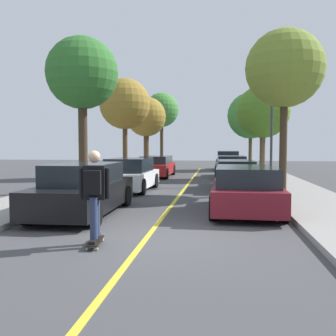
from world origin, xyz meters
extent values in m
plane|color=#424244|center=(0.00, 0.00, 0.00)|extent=(80.00, 80.00, 0.00)
cube|color=gold|center=(0.00, 4.00, 0.00)|extent=(0.12, 39.20, 0.01)
cube|color=black|center=(-2.24, 2.37, 0.52)|extent=(1.80, 4.54, 0.68)
cube|color=black|center=(-2.24, 2.45, 1.13)|extent=(1.58, 2.62, 0.54)
cylinder|color=black|center=(-1.40, 0.80, 0.32)|extent=(0.22, 0.64, 0.64)
cylinder|color=black|center=(-3.06, 0.80, 0.32)|extent=(0.22, 0.64, 0.64)
cylinder|color=black|center=(-1.42, 3.94, 0.32)|extent=(0.22, 0.64, 0.64)
cylinder|color=black|center=(-3.07, 3.93, 0.32)|extent=(0.22, 0.64, 0.64)
cube|color=white|center=(-2.24, 7.90, 0.49)|extent=(1.91, 4.06, 0.62)
cube|color=black|center=(-2.23, 7.97, 1.08)|extent=(1.65, 2.35, 0.57)
cylinder|color=black|center=(-1.44, 6.57, 0.32)|extent=(0.24, 0.65, 0.64)
cylinder|color=black|center=(-3.11, 6.62, 0.32)|extent=(0.24, 0.65, 0.64)
cylinder|color=black|center=(-1.36, 9.18, 0.32)|extent=(0.24, 0.65, 0.64)
cylinder|color=black|center=(-3.04, 9.23, 0.32)|extent=(0.24, 0.65, 0.64)
cube|color=maroon|center=(-2.24, 15.10, 0.50)|extent=(1.79, 4.58, 0.63)
cube|color=black|center=(-2.24, 15.13, 1.04)|extent=(1.57, 3.05, 0.45)
cylinder|color=black|center=(-1.43, 13.51, 0.32)|extent=(0.23, 0.64, 0.64)
cylinder|color=black|center=(-3.07, 13.52, 0.32)|extent=(0.23, 0.64, 0.64)
cylinder|color=black|center=(-1.41, 16.67, 0.32)|extent=(0.23, 0.64, 0.64)
cylinder|color=black|center=(-3.04, 16.68, 0.32)|extent=(0.23, 0.64, 0.64)
cube|color=maroon|center=(2.24, 3.24, 0.49)|extent=(1.92, 4.11, 0.63)
cube|color=black|center=(2.23, 3.05, 1.06)|extent=(1.67, 2.76, 0.51)
cylinder|color=black|center=(1.40, 4.60, 0.32)|extent=(0.23, 0.64, 0.64)
cylinder|color=black|center=(3.12, 4.56, 0.32)|extent=(0.23, 0.64, 0.64)
cylinder|color=black|center=(1.35, 1.92, 0.32)|extent=(0.23, 0.64, 0.64)
cylinder|color=black|center=(3.07, 1.89, 0.32)|extent=(0.23, 0.64, 0.64)
cube|color=black|center=(2.24, 9.29, 0.48)|extent=(1.71, 4.53, 0.61)
cube|color=black|center=(2.24, 9.06, 1.02)|extent=(1.51, 2.66, 0.47)
cylinder|color=black|center=(1.44, 10.85, 0.32)|extent=(0.22, 0.64, 0.64)
cylinder|color=black|center=(3.03, 10.85, 0.32)|extent=(0.22, 0.64, 0.64)
cylinder|color=black|center=(1.44, 7.72, 0.32)|extent=(0.22, 0.64, 0.64)
cylinder|color=black|center=(3.03, 7.72, 0.32)|extent=(0.22, 0.64, 0.64)
cube|color=#38383D|center=(2.24, 15.22, 0.50)|extent=(1.88, 4.24, 0.63)
cube|color=black|center=(2.24, 15.01, 1.05)|extent=(1.63, 2.40, 0.47)
cylinder|color=black|center=(1.37, 16.61, 0.32)|extent=(0.23, 0.64, 0.64)
cylinder|color=black|center=(3.04, 16.64, 0.32)|extent=(0.23, 0.64, 0.64)
cylinder|color=black|center=(1.43, 13.81, 0.32)|extent=(0.23, 0.64, 0.64)
cylinder|color=black|center=(3.10, 13.84, 0.32)|extent=(0.23, 0.64, 0.64)
cube|color=#196066|center=(2.24, 21.88, 0.54)|extent=(1.83, 4.61, 0.72)
cube|color=black|center=(2.23, 21.68, 1.19)|extent=(1.59, 3.00, 0.57)
cylinder|color=black|center=(1.46, 23.48, 0.32)|extent=(0.23, 0.64, 0.64)
cylinder|color=black|center=(3.08, 23.45, 0.32)|extent=(0.23, 0.64, 0.64)
cylinder|color=black|center=(1.39, 20.31, 0.32)|extent=(0.23, 0.64, 0.64)
cylinder|color=black|center=(3.01, 20.28, 0.32)|extent=(0.23, 0.64, 0.64)
cylinder|color=#3D2D1E|center=(-3.95, 7.09, 1.97)|extent=(0.36, 0.36, 3.67)
sphere|color=#2D6B28|center=(-3.95, 7.09, 4.80)|extent=(2.87, 2.87, 2.87)
cylinder|color=#4C3823|center=(-3.95, 14.11, 1.75)|extent=(0.28, 0.28, 3.22)
sphere|color=olive|center=(-3.95, 14.11, 4.33)|extent=(2.96, 2.96, 2.96)
cylinder|color=#4C3823|center=(-3.95, 20.77, 1.70)|extent=(0.40, 0.40, 3.12)
sphere|color=olive|center=(-3.95, 20.77, 4.08)|extent=(3.00, 3.00, 3.00)
cylinder|color=#3D2D1E|center=(-3.95, 28.80, 2.18)|extent=(0.32, 0.32, 4.07)
sphere|color=#3D7F33|center=(-3.95, 28.80, 5.33)|extent=(3.28, 3.28, 3.28)
cylinder|color=#3D2D1E|center=(3.95, 7.46, 2.05)|extent=(0.29, 0.29, 3.83)
sphere|color=olive|center=(3.95, 7.46, 4.85)|extent=(2.98, 2.98, 2.98)
cylinder|color=brown|center=(3.95, 14.33, 1.46)|extent=(0.31, 0.31, 2.64)
sphere|color=#4C7A23|center=(3.95, 14.33, 3.81)|extent=(2.99, 2.99, 2.99)
cylinder|color=#4C3823|center=(3.95, 22.47, 1.60)|extent=(0.26, 0.26, 2.91)
sphere|color=#3D7F33|center=(3.95, 22.47, 4.21)|extent=(3.58, 3.58, 3.58)
cylinder|color=#B2140F|center=(-3.74, 4.74, 0.42)|extent=(0.20, 0.20, 0.55)
sphere|color=#B2140F|center=(-3.74, 4.74, 0.75)|extent=(0.18, 0.18, 0.18)
cylinder|color=#38383D|center=(3.99, 11.01, 2.40)|extent=(0.12, 0.12, 4.52)
cube|color=#EAE5C6|center=(3.99, 11.01, 4.78)|extent=(0.36, 0.24, 0.20)
cube|color=black|center=(-0.86, -0.81, 0.09)|extent=(0.34, 0.86, 0.02)
cylinder|color=beige|center=(-1.00, -0.49, 0.03)|extent=(0.03, 0.06, 0.06)
cylinder|color=beige|center=(-0.81, -0.46, 0.03)|extent=(0.03, 0.06, 0.06)
cylinder|color=beige|center=(-0.90, -1.16, 0.03)|extent=(0.03, 0.06, 0.06)
cylinder|color=beige|center=(-0.71, -1.13, 0.03)|extent=(0.03, 0.06, 0.06)
cube|color=#99999E|center=(-0.91, -0.47, 0.07)|extent=(0.10, 0.05, 0.02)
cube|color=#99999E|center=(-0.81, -1.14, 0.07)|extent=(0.10, 0.05, 0.02)
cube|color=black|center=(-0.89, -0.59, 0.13)|extent=(0.14, 0.27, 0.06)
cube|color=black|center=(-0.82, -1.03, 0.13)|extent=(0.14, 0.27, 0.06)
cylinder|color=#283351|center=(-0.87, -0.69, 0.56)|extent=(0.17, 0.17, 0.78)
cylinder|color=#283351|center=(-0.84, -0.93, 0.56)|extent=(0.17, 0.17, 0.78)
cube|color=black|center=(-0.86, -0.81, 1.21)|extent=(0.43, 0.28, 0.64)
sphere|color=tan|center=(-0.86, -0.81, 1.70)|extent=(0.23, 0.23, 0.23)
cylinder|color=black|center=(-1.10, -0.84, 1.19)|extent=(0.10, 0.10, 0.58)
cylinder|color=black|center=(-0.61, -0.77, 1.19)|extent=(0.10, 0.10, 0.58)
cube|color=black|center=(-0.83, -1.01, 1.23)|extent=(0.32, 0.22, 0.44)
camera|label=1|loc=(1.44, -7.70, 1.91)|focal=40.68mm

